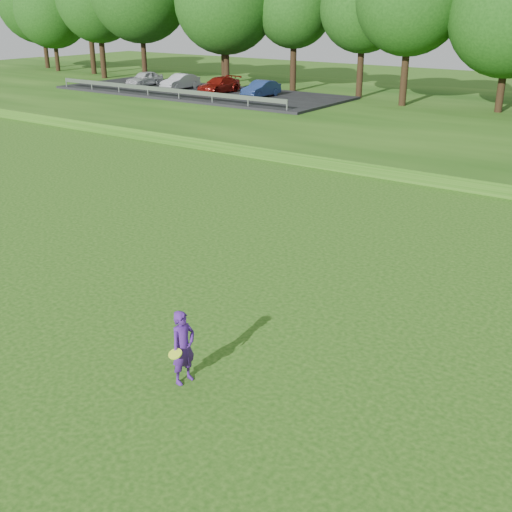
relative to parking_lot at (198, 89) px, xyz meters
The scene contains 5 objects.
ground 40.61m from the parking_lot, 53.84° to the right, with size 140.00×140.00×0.00m, color #1A460D.
berm 24.00m from the parking_lot, ahead, with size 130.00×30.00×0.60m, color #1A460D.
walking_path 27.17m from the parking_lot, 28.08° to the right, with size 130.00×1.60×0.04m, color gray.
parking_lot is the anchor object (origin of this frame).
woman 40.80m from the parking_lot, 50.33° to the right, with size 0.46×0.77×1.62m.
Camera 1 is at (9.97, -7.17, 7.41)m, focal length 45.00 mm.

